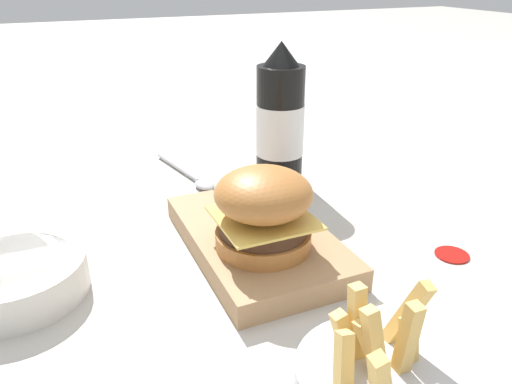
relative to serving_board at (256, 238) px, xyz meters
The scene contains 8 objects.
ground_plane 0.04m from the serving_board, 93.62° to the right, with size 6.00×6.00×0.00m, color #B7B2A8.
serving_board is the anchor object (origin of this frame).
burger 0.08m from the serving_board, 167.28° to the left, with size 0.11×0.11×0.10m.
ketchup_bottle 0.23m from the serving_board, 33.86° to the right, with size 0.08×0.08×0.23m.
side_bowl 0.28m from the serving_board, 86.42° to the left, with size 0.15×0.15×0.04m.
spoon 0.24m from the serving_board, ahead, with size 0.19×0.06×0.01m.
ketchup_puddle 0.24m from the serving_board, 117.65° to the right, with size 0.04×0.04×0.00m.
parchment_square 0.26m from the serving_board, 149.08° to the right, with size 0.20×0.20×0.00m.
Camera 1 is at (-0.50, 0.26, 0.33)m, focal length 35.00 mm.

